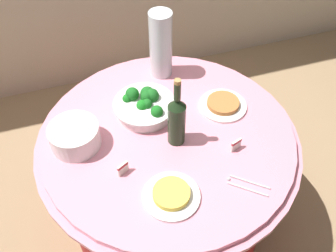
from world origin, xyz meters
The scene contains 11 objects.
ground_plane centered at (0.00, 0.00, 0.00)m, with size 6.00×6.00×0.00m, color #9E7F5B.
buffet_table centered at (0.00, 0.00, 0.38)m, with size 1.16×1.16×0.74m.
broccoli_bowl centered at (-0.06, 0.16, 0.78)m, with size 0.28×0.28×0.11m.
plate_stack centered at (-0.39, 0.06, 0.79)m, with size 0.21×0.21×0.10m.
wine_bottle centered at (0.02, -0.04, 0.87)m, with size 0.07×0.07×0.34m.
decorative_fruit_vase centered at (0.09, 0.40, 0.90)m, with size 0.11×0.11×0.34m.
serving_tongs centered at (0.21, -0.35, 0.74)m, with size 0.15×0.14×0.01m.
food_plate_fried_egg centered at (-0.09, -0.31, 0.75)m, with size 0.22×0.22×0.04m.
food_plate_peanuts centered at (0.29, 0.08, 0.75)m, with size 0.22×0.22×0.03m.
label_placard_front centered at (-0.23, -0.14, 0.77)m, with size 0.05×0.03×0.05m.
label_placard_mid centered at (0.24, -0.17, 0.77)m, with size 0.05×0.02×0.05m.
Camera 1 is at (-0.33, -1.03, 1.98)m, focal length 40.48 mm.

